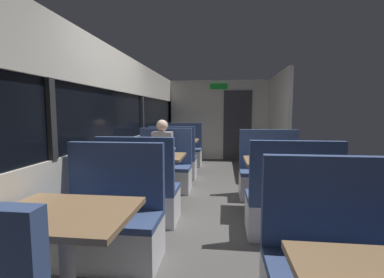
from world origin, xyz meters
name	(u,v)px	position (x,y,z in m)	size (l,w,h in m)	color
ground_plane	(212,211)	(0.00, 0.00, -0.01)	(3.30, 9.20, 0.02)	#514F4C
carriage_window_panel_left	(112,132)	(-1.45, 0.00, 1.11)	(0.09, 8.48, 2.30)	beige
carriage_end_bulkhead	(220,121)	(0.06, 4.19, 1.14)	(2.90, 0.11, 2.30)	beige
carriage_aisle_panel_right	(278,122)	(1.45, 3.00, 1.15)	(0.08, 2.40, 2.30)	beige
dining_table_near_window	(65,226)	(-0.89, -2.09, 0.64)	(0.90, 0.70, 0.74)	#9E9EA3
bench_near_window_facing_entry	(111,226)	(-0.89, -1.39, 0.33)	(0.95, 0.50, 1.10)	silver
dining_table_mid_window	(154,162)	(-0.89, 0.20, 0.64)	(0.90, 0.70, 0.74)	#9E9EA3
bench_mid_window_facing_end	(140,197)	(-0.89, -0.50, 0.33)	(0.95, 0.50, 1.10)	silver
bench_mid_window_facing_entry	(164,172)	(-0.89, 0.90, 0.33)	(0.95, 0.50, 1.10)	silver
dining_table_far_window	(179,144)	(-0.89, 2.49, 0.64)	(0.90, 0.70, 0.74)	#9E9EA3
bench_far_window_facing_end	(173,163)	(-0.89, 1.79, 0.33)	(0.95, 0.50, 1.10)	silver
bench_far_window_facing_entry	(183,153)	(-0.89, 3.19, 0.33)	(0.95, 0.50, 1.10)	silver
dining_table_rear_aisle	(278,168)	(0.89, 0.00, 0.64)	(0.90, 0.70, 0.74)	#9E9EA3
bench_rear_aisle_facing_end	(290,208)	(0.89, -0.70, 0.33)	(0.95, 0.50, 1.10)	silver
bench_rear_aisle_facing_entry	(269,178)	(0.89, 0.70, 0.33)	(0.95, 0.50, 1.10)	silver
seated_passenger	(163,161)	(-0.89, 0.83, 0.54)	(0.47, 0.55, 1.26)	#26262D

